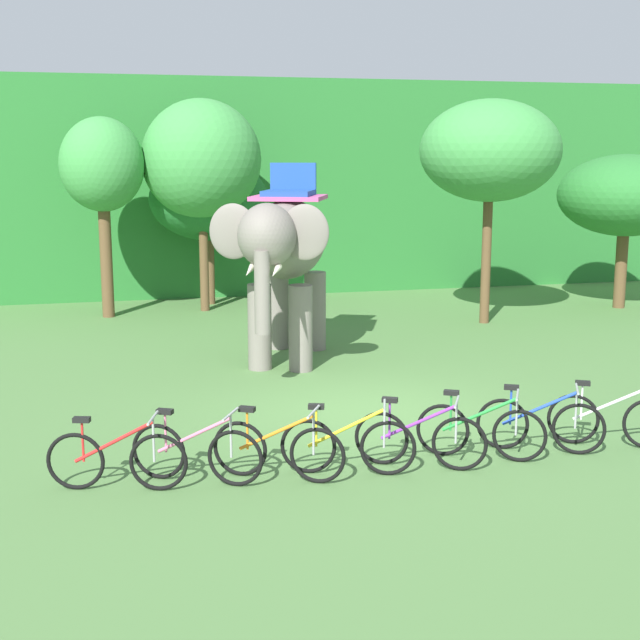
% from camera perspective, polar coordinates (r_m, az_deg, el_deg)
% --- Properties ---
extents(ground_plane, '(80.00, 80.00, 0.00)m').
position_cam_1_polar(ground_plane, '(13.88, 3.40, -5.93)').
color(ground_plane, '#4C753D').
extents(foliage_hedge, '(36.00, 6.00, 5.97)m').
position_cam_1_polar(foliage_hedge, '(27.53, -5.50, 8.69)').
color(foliage_hedge, '#28702D').
rests_on(foliage_hedge, ground).
extents(tree_right, '(2.00, 2.00, 4.81)m').
position_cam_1_polar(tree_right, '(21.93, -13.90, 9.58)').
color(tree_right, brown).
rests_on(tree_right, ground).
extents(tree_center_left, '(2.95, 2.95, 5.28)m').
position_cam_1_polar(tree_center_left, '(22.37, -7.66, 10.22)').
color(tree_center_left, brown).
rests_on(tree_center_left, ground).
extents(tree_left, '(3.09, 3.09, 3.85)m').
position_cam_1_polar(tree_left, '(23.38, -7.20, 7.74)').
color(tree_left, brown).
rests_on(tree_left, ground).
extents(tree_center, '(3.23, 3.23, 5.18)m').
position_cam_1_polar(tree_center, '(20.91, 10.92, 10.65)').
color(tree_center, brown).
rests_on(tree_center, ground).
extents(tree_far_right, '(3.41, 3.41, 3.93)m').
position_cam_1_polar(tree_far_right, '(23.93, 19.13, 7.59)').
color(tree_far_right, brown).
rests_on(tree_far_right, ground).
extents(elephant, '(2.87, 4.20, 3.78)m').
position_cam_1_polar(elephant, '(16.64, -2.27, 4.63)').
color(elephant, slate).
rests_on(elephant, ground).
extents(bike_red, '(1.66, 0.63, 0.92)m').
position_cam_1_polar(bike_red, '(10.93, -13.01, -8.76)').
color(bike_red, black).
rests_on(bike_red, ground).
extents(bike_pink, '(1.54, 0.87, 0.92)m').
position_cam_1_polar(bike_pink, '(11.00, -8.01, -8.46)').
color(bike_pink, black).
rests_on(bike_pink, ground).
extents(bike_orange, '(1.53, 0.88, 0.92)m').
position_cam_1_polar(bike_orange, '(11.00, -2.73, -8.36)').
color(bike_orange, black).
rests_on(bike_orange, ground).
extents(bike_yellow, '(1.64, 0.68, 0.92)m').
position_cam_1_polar(bike_yellow, '(11.17, 1.80, -8.06)').
color(bike_yellow, black).
rests_on(bike_yellow, ground).
extents(bike_purple, '(1.55, 0.85, 0.92)m').
position_cam_1_polar(bike_purple, '(11.46, 6.47, -7.62)').
color(bike_purple, black).
rests_on(bike_purple, ground).
extents(bike_green, '(1.53, 0.87, 0.92)m').
position_cam_1_polar(bike_green, '(11.89, 10.32, -7.04)').
color(bike_green, black).
rests_on(bike_green, ground).
extents(bike_blue, '(1.55, 0.85, 0.92)m').
position_cam_1_polar(bike_blue, '(12.33, 14.02, -6.54)').
color(bike_blue, black).
rests_on(bike_blue, ground).
extents(bike_white, '(1.55, 0.85, 0.92)m').
position_cam_1_polar(bike_white, '(12.81, 18.27, -6.11)').
color(bike_white, black).
rests_on(bike_white, ground).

